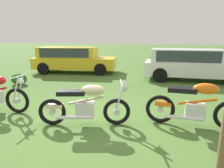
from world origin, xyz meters
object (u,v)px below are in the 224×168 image
Objects in this scene: motorcycle_cream at (85,105)px; car_yellow at (72,58)px; shrub_low at (19,79)px; car_white at (190,62)px; motorcycle_orange at (195,105)px; fence_post_wooden at (222,156)px.

car_yellow is (-3.69, 6.21, 0.36)m from motorcycle_cream.
car_white is at bearing 24.68° from shrub_low.
car_white is at bearing 86.26° from motorcycle_orange.
shrub_low is (-6.70, 2.16, -0.26)m from motorcycle_orange.
shrub_low is at bearing -158.45° from car_white.
car_yellow is at bearing 78.78° from shrub_low.
car_yellow is 4.12× the size of fence_post_wooden.
car_yellow is at bearing 174.69° from car_white.
motorcycle_orange is at bearing -95.36° from car_white.
motorcycle_cream is 0.95× the size of motorcycle_orange.
fence_post_wooden is at bearing -62.65° from car_yellow.
motorcycle_cream is 0.44× the size of car_white.
motorcycle_orange is 7.04m from shrub_low.
car_white is 7.43m from fence_post_wooden.
motorcycle_orange is 2.10m from fence_post_wooden.
shrub_low is at bearing -112.45° from car_yellow.
fence_post_wooden is at bearing -89.11° from motorcycle_orange.
car_white is 7.63m from shrub_low.
shrub_low is (-4.37, 2.79, -0.24)m from motorcycle_cream.
car_white is at bearing 89.07° from fence_post_wooden.
fence_post_wooden is (-0.12, -7.42, -0.26)m from car_white.
car_yellow is 3.53m from shrub_low.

